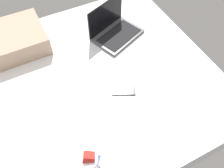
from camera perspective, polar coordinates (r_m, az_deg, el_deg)
name	(u,v)px	position (r cm, az deg, el deg)	size (l,w,h in cm)	color
bed_mattress	(73,94)	(155.33, -9.28, -2.38)	(180.00, 140.00, 18.00)	white
laptop	(114,30)	(173.02, 0.53, 12.71)	(39.18, 33.61, 23.00)	#4C4C51
snack_cup	(89,162)	(119.10, -5.38, -17.98)	(10.71, 9.05, 14.42)	silver
cell_phone	(124,90)	(143.76, 2.76, -1.48)	(6.80, 14.00, 0.80)	black
pillow	(5,42)	(175.76, -24.00, 9.02)	(52.00, 36.00, 13.00)	tan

